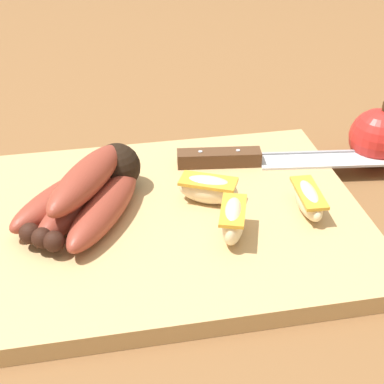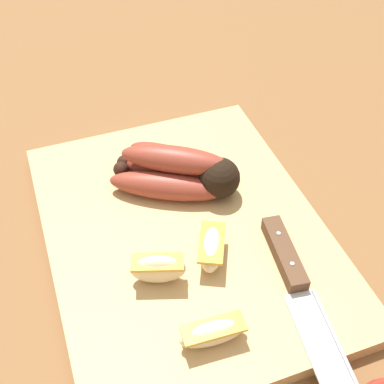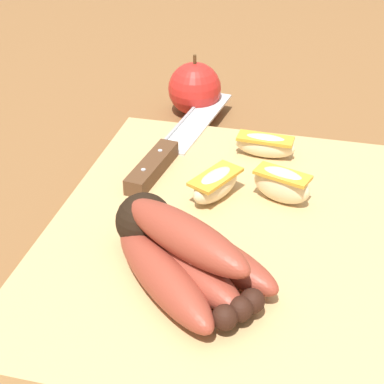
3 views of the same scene
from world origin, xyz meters
name	(u,v)px [view 3 (image 3 of 3)]	position (x,y,z in m)	size (l,w,h in m)	color
ground_plane	(204,243)	(0.00, 0.00, 0.00)	(6.00, 6.00, 0.00)	brown
cutting_board	(218,237)	(0.00, 0.01, 0.01)	(0.43, 0.33, 0.02)	tan
banana_bunch	(180,253)	(0.07, 0.00, 0.04)	(0.16, 0.17, 0.06)	black
chefs_knife	(169,149)	(-0.13, -0.07, 0.03)	(0.28, 0.06, 0.02)	silver
apple_wedge_near	(282,184)	(-0.06, 0.07, 0.04)	(0.04, 0.07, 0.04)	beige
apple_wedge_middle	(265,145)	(-0.15, 0.04, 0.04)	(0.03, 0.07, 0.03)	beige
apple_wedge_far	(213,184)	(-0.05, 0.00, 0.04)	(0.07, 0.05, 0.03)	beige
whole_apple	(195,89)	(-0.29, -0.08, 0.04)	(0.07, 0.07, 0.08)	red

